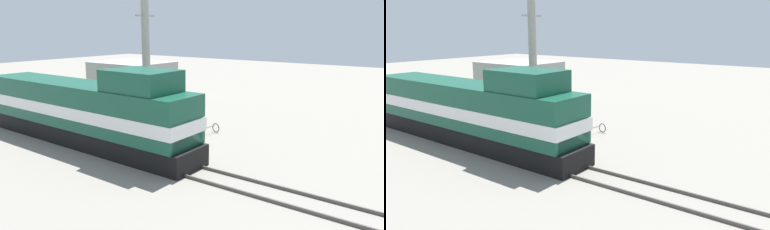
# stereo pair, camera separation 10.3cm
# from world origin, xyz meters

# --- Properties ---
(ground_plane) EXTENTS (120.00, 120.00, 0.00)m
(ground_plane) POSITION_xyz_m (0.00, 0.00, 0.00)
(ground_plane) COLOR gray
(rail_near) EXTENTS (0.08, 43.26, 0.15)m
(rail_near) POSITION_xyz_m (-0.72, 0.00, 0.07)
(rail_near) COLOR #4C4742
(rail_near) RESTS_ON ground_plane
(rail_far) EXTENTS (0.08, 43.26, 0.15)m
(rail_far) POSITION_xyz_m (0.72, 0.00, 0.07)
(rail_far) COLOR #4C4742
(rail_far) RESTS_ON ground_plane
(locomotive) EXTENTS (2.91, 16.95, 4.84)m
(locomotive) POSITION_xyz_m (0.00, 1.50, 2.04)
(locomotive) COLOR black
(locomotive) RESTS_ON ground_plane
(utility_pole) EXTENTS (1.80, 0.57, 8.80)m
(utility_pole) POSITION_xyz_m (5.14, 1.39, 4.43)
(utility_pole) COLOR #9E998E
(utility_pole) RESTS_ON ground_plane
(vendor_umbrella) EXTENTS (2.30, 2.30, 2.30)m
(vendor_umbrella) POSITION_xyz_m (6.45, 2.55, 2.04)
(vendor_umbrella) COLOR #4C4C4C
(vendor_umbrella) RESTS_ON ground_plane
(billboard_sign) EXTENTS (2.15, 0.12, 3.53)m
(billboard_sign) POSITION_xyz_m (6.54, 0.16, 2.70)
(billboard_sign) COLOR #595959
(billboard_sign) RESTS_ON ground_plane
(shrub_cluster) EXTENTS (0.84, 0.84, 0.84)m
(shrub_cluster) POSITION_xyz_m (6.37, 1.66, 0.42)
(shrub_cluster) COLOR #388C38
(shrub_cluster) RESTS_ON ground_plane
(person_bystander) EXTENTS (0.34, 0.34, 1.74)m
(person_bystander) POSITION_xyz_m (3.26, 0.75, 0.95)
(person_bystander) COLOR #2D3347
(person_bystander) RESTS_ON ground_plane
(bicycle) EXTENTS (1.97, 0.97, 0.67)m
(bicycle) POSITION_xyz_m (4.41, 0.17, 0.34)
(bicycle) COLOR black
(bicycle) RESTS_ON ground_plane
(bicycle_spare) EXTENTS (1.89, 0.94, 0.62)m
(bicycle_spare) POSITION_xyz_m (5.94, -3.17, 0.32)
(bicycle_spare) COLOR black
(bicycle_spare) RESTS_ON ground_plane
(building_block_distant) EXTENTS (5.46, 6.75, 3.86)m
(building_block_distant) POSITION_xyz_m (11.12, 8.89, 1.93)
(building_block_distant) COLOR #999E93
(building_block_distant) RESTS_ON ground_plane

